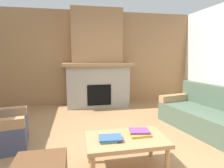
{
  "coord_description": "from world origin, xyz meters",
  "views": [
    {
      "loc": [
        -0.6,
        -2.63,
        1.45
      ],
      "look_at": [
        0.11,
        1.02,
        0.87
      ],
      "focal_mm": 29.88,
      "sensor_mm": 36.0,
      "label": 1
    }
  ],
  "objects": [
    {
      "name": "ground",
      "position": [
        0.0,
        0.0,
        0.0
      ],
      "size": [
        9.0,
        9.0,
        0.0
      ],
      "primitive_type": "plane",
      "color": "#9E754C"
    },
    {
      "name": "wall_back_wood_panel",
      "position": [
        0.0,
        3.0,
        1.35
      ],
      "size": [
        6.0,
        0.12,
        2.7
      ],
      "primitive_type": "cube",
      "color": "#997047",
      "rests_on": "ground"
    },
    {
      "name": "fireplace",
      "position": [
        0.0,
        2.62,
        1.16
      ],
      "size": [
        1.9,
        0.82,
        2.7
      ],
      "color": "gray",
      "rests_on": "ground"
    },
    {
      "name": "couch",
      "position": [
        1.86,
        0.39,
        0.29
      ],
      "size": [
        1.19,
        1.93,
        0.85
      ],
      "color": "#4C604C",
      "rests_on": "ground"
    },
    {
      "name": "coffee_table",
      "position": [
        -0.01,
        -0.52,
        0.38
      ],
      "size": [
        1.0,
        0.6,
        0.43
      ],
      "color": "tan",
      "rests_on": "ground"
    },
    {
      "name": "book_stack_near_edge",
      "position": [
        -0.23,
        -0.56,
        0.45
      ],
      "size": [
        0.29,
        0.22,
        0.04
      ],
      "color": "#3D7F4C",
      "rests_on": "coffee_table"
    },
    {
      "name": "book_stack_center",
      "position": [
        0.18,
        -0.47,
        0.46
      ],
      "size": [
        0.28,
        0.24,
        0.06
      ],
      "color": "gold",
      "rests_on": "coffee_table"
    }
  ]
}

